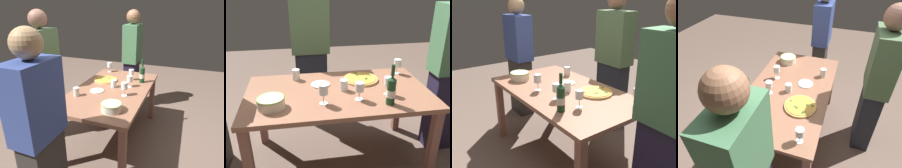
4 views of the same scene
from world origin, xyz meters
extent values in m
plane|color=brown|center=(0.00, 0.00, 0.00)|extent=(8.00, 8.00, 0.00)
cube|color=#956249|center=(0.00, 0.00, 0.73)|extent=(1.60, 0.90, 0.04)
cube|color=#8A584A|center=(-0.74, -0.40, 0.35)|extent=(0.07, 0.07, 0.71)
cube|color=#8A584A|center=(-0.74, 0.40, 0.35)|extent=(0.07, 0.07, 0.71)
cube|color=#8A584A|center=(0.74, 0.40, 0.35)|extent=(0.07, 0.07, 0.71)
cylinder|color=#DCB064|center=(0.25, 0.19, 0.76)|extent=(0.33, 0.33, 0.02)
cylinder|color=gold|center=(0.25, 0.19, 0.77)|extent=(0.29, 0.29, 0.01)
cylinder|color=#3B712A|center=(0.23, 0.26, 0.78)|extent=(0.03, 0.03, 0.00)
cylinder|color=#4D7335|center=(0.36, 0.24, 0.78)|extent=(0.03, 0.03, 0.00)
cylinder|color=#456822|center=(0.30, 0.17, 0.78)|extent=(0.03, 0.03, 0.00)
cylinder|color=#4F672B|center=(0.34, 0.25, 0.78)|extent=(0.03, 0.03, 0.00)
cylinder|color=#516D21|center=(0.23, 0.31, 0.78)|extent=(0.03, 0.03, 0.00)
cylinder|color=#4C6F3A|center=(0.29, 0.14, 0.78)|extent=(0.02, 0.02, 0.00)
cylinder|color=#3C6336|center=(0.22, 0.08, 0.78)|extent=(0.02, 0.02, 0.00)
cylinder|color=#EFE8CB|center=(-0.55, -0.21, 0.79)|extent=(0.21, 0.21, 0.09)
torus|color=#8EAA53|center=(-0.55, -0.21, 0.83)|extent=(0.22, 0.22, 0.01)
cylinder|color=#183D1E|center=(0.37, -0.30, 0.85)|extent=(0.07, 0.07, 0.21)
cone|color=#183D1E|center=(0.37, -0.30, 0.97)|extent=(0.07, 0.07, 0.03)
cylinder|color=#183D1E|center=(0.37, -0.30, 1.03)|extent=(0.03, 0.03, 0.09)
cylinder|color=silver|center=(0.37, -0.30, 0.84)|extent=(0.07, 0.07, 0.06)
cylinder|color=white|center=(-0.15, -0.21, 0.75)|extent=(0.07, 0.07, 0.00)
cylinder|color=white|center=(-0.15, -0.21, 0.79)|extent=(0.01, 0.01, 0.08)
cylinder|color=white|center=(-0.15, -0.21, 0.88)|extent=(0.08, 0.08, 0.08)
cylinder|color=white|center=(0.66, 0.30, 0.75)|extent=(0.06, 0.06, 0.00)
cylinder|color=white|center=(0.66, 0.30, 0.79)|extent=(0.01, 0.01, 0.07)
cylinder|color=white|center=(0.66, 0.30, 0.87)|extent=(0.07, 0.07, 0.07)
cylinder|color=white|center=(0.14, -0.19, 0.75)|extent=(0.07, 0.07, 0.00)
cylinder|color=white|center=(0.14, -0.19, 0.79)|extent=(0.01, 0.01, 0.07)
cylinder|color=white|center=(0.14, -0.19, 0.86)|extent=(0.08, 0.08, 0.07)
cylinder|color=white|center=(0.40, -0.14, 0.75)|extent=(0.06, 0.06, 0.00)
cylinder|color=white|center=(0.40, -0.14, 0.79)|extent=(0.01, 0.01, 0.08)
cylinder|color=white|center=(0.40, -0.14, 0.87)|extent=(0.07, 0.07, 0.07)
cylinder|color=silver|center=(-0.36, 0.31, 0.80)|extent=(0.07, 0.07, 0.10)
cylinder|color=white|center=(0.05, 0.00, 0.80)|extent=(0.07, 0.07, 0.10)
cylinder|color=white|center=(-0.14, 0.15, 0.76)|extent=(0.17, 0.17, 0.01)
cube|color=#1F232C|center=(-0.18, 0.89, 0.42)|extent=(0.37, 0.20, 0.84)
cube|color=#4B6946|center=(-0.18, 0.89, 1.16)|extent=(0.43, 0.24, 0.63)
sphere|color=#8D6050|center=(-0.18, 0.89, 1.60)|extent=(0.23, 0.23, 0.23)
cube|color=#332F2C|center=(-1.21, 0.12, 0.40)|extent=(0.34, 0.20, 0.80)
cube|color=#35498F|center=(-1.21, 0.12, 1.10)|extent=(0.40, 0.24, 0.60)
sphere|color=tan|center=(-1.21, 0.12, 1.51)|extent=(0.22, 0.22, 0.22)
cube|color=#447851|center=(1.10, 0.05, 1.15)|extent=(0.41, 0.24, 0.63)
camera|label=1|loc=(-2.23, -0.87, 1.73)|focal=32.37mm
camera|label=2|loc=(-0.32, -1.92, 1.70)|focal=39.59mm
camera|label=3|loc=(1.89, -1.39, 1.67)|focal=40.19mm
camera|label=4|loc=(1.67, 0.55, 2.14)|focal=31.58mm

